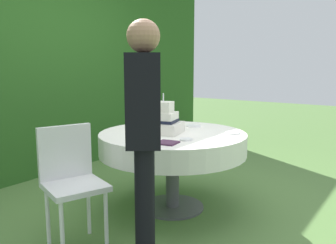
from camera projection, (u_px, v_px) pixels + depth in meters
The scene contains 10 objects.
ground_plane at pixel (172, 207), 3.34m from camera, with size 20.00×20.00×0.00m, color #547A3D.
foliage_hedge at pixel (31, 58), 4.34m from camera, with size 6.65×0.64×2.84m, color #28561E.
cake_table at pixel (173, 144), 3.24m from camera, with size 1.34×1.34×0.72m.
wedding_cake at pixel (163, 122), 3.20m from camera, with size 0.39×0.39×0.36m.
serving_plate_near at pixel (186, 139), 2.90m from camera, with size 0.11×0.11×0.01m, color white.
serving_plate_far at pixel (193, 126), 3.54m from camera, with size 0.15×0.15×0.01m, color white.
serving_plate_left at pixel (233, 133), 3.18m from camera, with size 0.13×0.13×0.01m, color white.
napkin_stack at pixel (167, 143), 2.78m from camera, with size 0.16×0.16×0.01m, color #4C2D47.
garden_chair at pixel (71, 174), 2.58m from camera, with size 0.51×0.51×0.89m.
standing_person at pixel (144, 132), 2.16m from camera, with size 0.41×0.38×1.60m.
Camera 1 is at (-2.60, -1.81, 1.33)m, focal length 37.73 mm.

